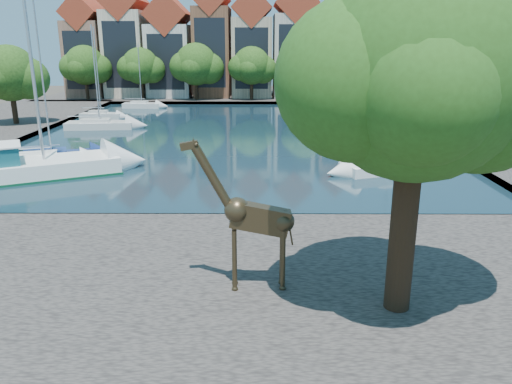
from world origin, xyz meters
TOP-DOWN VIEW (x-y plane):
  - ground at (0.00, 0.00)m, footprint 160.00×160.00m
  - water_basin at (0.00, 24.00)m, footprint 38.00×50.00m
  - near_quay at (0.00, -7.00)m, footprint 50.00×14.00m
  - far_quay at (0.00, 56.00)m, footprint 60.00×16.00m
  - right_quay at (25.00, 24.00)m, footprint 14.00×52.00m
  - plane_tree at (7.62, -9.01)m, footprint 8.32×6.40m
  - townhouse_west_end at (-23.00, 55.99)m, footprint 5.44×9.18m
  - townhouse_west_mid at (-17.00, 55.99)m, footprint 5.94×9.18m
  - townhouse_west_inner at (-10.50, 55.99)m, footprint 6.43×9.18m
  - townhouse_center at (-4.00, 55.99)m, footprint 5.44×9.18m
  - townhouse_east_inner at (2.00, 55.99)m, footprint 5.94×9.18m
  - townhouse_east_mid at (8.50, 55.99)m, footprint 6.43×9.18m
  - townhouse_east_end at (15.00, 55.99)m, footprint 5.44×9.18m
  - far_tree_far_west at (-21.90, 50.49)m, footprint 7.28×5.60m
  - far_tree_west at (-13.91, 50.49)m, footprint 6.76×5.20m
  - far_tree_mid_west at (-5.89, 50.49)m, footprint 7.80×6.00m
  - far_tree_mid_east at (2.10, 50.49)m, footprint 7.02×5.40m
  - far_tree_east at (10.11, 50.49)m, footprint 7.54×5.80m
  - far_tree_far_east at (18.09, 50.49)m, footprint 6.76×5.20m
  - side_tree_left_far at (-21.90, 27.99)m, footprint 7.28×5.60m
  - giraffe_statue at (2.87, -7.66)m, footprint 3.60×0.67m
  - motorsailer at (-12.65, 7.79)m, footprint 12.43×8.58m
  - sailboat_left_a at (-12.00, 10.69)m, footprint 6.47×4.16m
  - sailboat_left_b at (-12.00, 12.21)m, footprint 7.05×4.65m
  - sailboat_left_c at (-13.17, 27.41)m, footprint 6.86×2.94m
  - sailboat_left_d at (-15.00, 33.84)m, footprint 4.60×1.67m
  - sailboat_left_e at (-12.63, 44.00)m, footprint 4.99×1.93m
  - sailboat_right_a at (12.00, 10.03)m, footprint 6.95×4.38m
  - sailboat_right_b at (14.25, 18.57)m, footprint 7.87×4.20m
  - sailboat_right_c at (14.95, 32.25)m, footprint 6.14×2.41m
  - sailboat_right_d at (15.00, 39.40)m, footprint 6.12×3.99m

SIDE VIEW (x-z plane):
  - ground at x=0.00m, z-range 0.00..0.00m
  - water_basin at x=0.00m, z-range 0.00..0.08m
  - near_quay at x=0.00m, z-range 0.00..0.50m
  - far_quay at x=0.00m, z-range 0.00..0.50m
  - right_quay at x=25.00m, z-range 0.00..0.50m
  - sailboat_right_a at x=12.00m, z-range -3.80..4.96m
  - sailboat_left_e at x=-12.63m, z-range -3.58..4.75m
  - sailboat_left_c at x=-13.17m, z-range -4.45..5.67m
  - sailboat_right_d at x=15.00m, z-range -3.32..4.56m
  - sailboat_left_b at x=-12.00m, z-range -5.07..6.34m
  - sailboat_left_d at x=-15.00m, z-range -4.39..5.72m
  - sailboat_right_b at x=14.25m, z-range -5.03..6.38m
  - sailboat_right_c at x=14.95m, z-range -4.13..5.49m
  - sailboat_left_a at x=-12.00m, z-range -4.80..6.22m
  - motorsailer at x=-12.65m, z-range -4.89..6.83m
  - giraffe_statue at x=2.87m, z-range 0.46..5.60m
  - far_tree_west at x=-13.91m, z-range 1.40..8.76m
  - far_tree_far_east at x=18.09m, z-range 1.40..8.76m
  - far_tree_mid_east at x=2.10m, z-range 1.37..8.89m
  - far_tree_far_west at x=-21.90m, z-range 1.34..9.02m
  - far_tree_east at x=10.11m, z-range 1.32..9.16m
  - far_tree_mid_west at x=-5.89m, z-range 1.29..9.29m
  - side_tree_left_far at x=-21.90m, z-range 1.44..9.32m
  - townhouse_east_end at x=15.00m, z-range -0.11..14.32m
  - townhouse_west_inner at x=-10.50m, z-range -0.22..14.92m
  - townhouse_west_end at x=-23.00m, z-range -0.11..14.83m
  - plane_tree at x=7.62m, z-range 2.36..12.98m
  - townhouse_east_inner at x=2.00m, z-range -0.16..15.63m
  - townhouse_east_mid at x=8.50m, z-range -0.22..16.43m
  - townhouse_west_mid at x=-17.00m, z-range -0.16..16.63m
  - townhouse_center at x=-4.00m, z-range -0.10..16.83m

